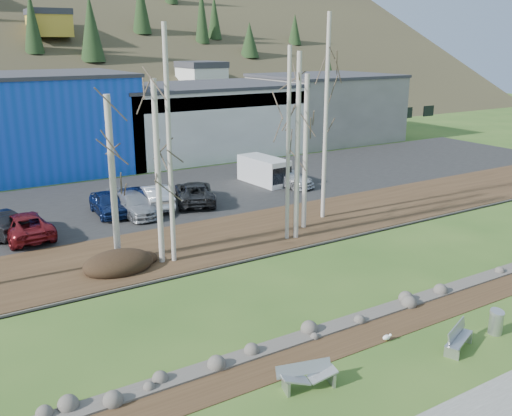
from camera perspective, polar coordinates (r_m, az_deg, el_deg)
ground at (r=21.18m, az=13.47°, el=-14.90°), size 200.00×200.00×0.00m
dirt_strip at (r=22.46m, az=9.59°, el=-12.68°), size 80.00×1.80×0.03m
near_bank_rocks at (r=23.12m, az=7.92°, el=-11.75°), size 80.00×0.80×0.50m
river at (r=26.05m, az=2.11°, el=-8.24°), size 80.00×8.00×0.90m
far_bank_rocks at (r=29.25m, az=-2.41°, el=-5.41°), size 80.00×0.80×0.46m
far_bank at (r=31.87m, az=-5.27°, el=-3.46°), size 80.00×7.00×0.15m
parking_lot at (r=41.12m, az=-11.92°, el=0.80°), size 80.00×14.00×0.14m
building_blue at (r=52.32m, az=-23.89°, el=7.62°), size 20.40×12.24×8.30m
building_white at (r=57.75m, az=-5.76°, el=8.86°), size 18.36×12.24×6.80m
building_grey at (r=66.34m, az=6.88°, el=10.00°), size 14.28×12.24×7.30m
bench_intact at (r=22.52m, az=19.55°, el=-12.16°), size 1.82×1.13×0.88m
bench_damaged at (r=19.28m, az=5.15°, el=-16.37°), size 1.97×1.04×0.84m
litter_bin at (r=24.10m, az=22.86°, el=-10.55°), size 0.56×0.56×0.90m
seagull at (r=22.44m, az=12.96°, el=-12.48°), size 0.40×0.21×0.30m
dirt_mound at (r=28.61m, az=-13.59°, el=-5.33°), size 3.47×2.45×0.68m
birch_1 at (r=28.66m, az=-14.13°, el=2.67°), size 0.32×0.32×8.31m
birch_2 at (r=27.76m, az=-8.67°, el=5.97°), size 0.24×0.24×11.54m
birch_3 at (r=27.95m, az=-9.77°, el=3.37°), size 0.29×0.29×9.04m
birch_4 at (r=30.96m, az=3.24°, el=6.21°), size 0.22×0.22×10.50m
birch_5 at (r=31.14m, az=4.17°, el=5.98°), size 0.28×0.28×10.21m
birch_6 at (r=33.14m, az=4.96°, el=5.48°), size 0.28×0.28×8.95m
birch_7 at (r=35.02m, az=7.00°, el=8.81°), size 0.25×0.25×12.34m
car_2 at (r=34.72m, az=-22.24°, el=-1.60°), size 2.78×5.38×1.45m
car_3 at (r=37.15m, az=-12.13°, el=0.36°), size 2.38×4.99×1.40m
car_4 at (r=38.22m, az=-11.73°, el=0.88°), size 1.98×4.40×1.47m
car_5 at (r=38.56m, az=-10.14°, el=1.17°), size 2.24×4.86×1.54m
car_6 at (r=39.30m, az=-6.18°, el=1.57°), size 4.22×5.88×1.49m
car_7 at (r=43.74m, az=3.14°, el=3.05°), size 2.94×4.88×1.32m
car_8 at (r=37.61m, az=-14.58°, el=0.44°), size 1.98×4.40×1.47m
van_white at (r=44.43m, az=0.95°, el=3.74°), size 2.23×4.73×2.02m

